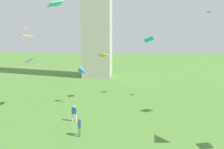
# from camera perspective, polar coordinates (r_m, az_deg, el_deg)

# --- Properties ---
(person_3) EXTENTS (0.28, 0.53, 1.71)m
(person_3) POSITION_cam_1_polar(r_m,az_deg,el_deg) (22.37, -8.06, -12.57)
(person_3) COLOR #51754C
(person_3) RESTS_ON ground_plane
(person_4) EXTENTS (0.56, 0.32, 1.82)m
(person_4) POSITION_cam_1_polar(r_m,az_deg,el_deg) (26.01, -9.38, -9.24)
(person_4) COLOR silver
(person_4) RESTS_ON ground_plane
(kite_flying_0) EXTENTS (1.16, 1.57, 0.60)m
(kite_flying_0) POSITION_cam_1_polar(r_m,az_deg,el_deg) (31.12, -19.72, 3.38)
(kite_flying_0) COLOR #A410BD
(kite_flying_1) EXTENTS (1.68, 1.71, 0.29)m
(kite_flying_1) POSITION_cam_1_polar(r_m,az_deg,el_deg) (23.87, -20.53, 9.08)
(kite_flying_1) COLOR #DFB406
(kite_flying_4) EXTENTS (0.73, 0.90, 0.13)m
(kite_flying_4) POSITION_cam_1_polar(r_m,az_deg,el_deg) (34.97, 22.91, 14.06)
(kite_flying_4) COLOR red
(kite_flying_5) EXTENTS (1.65, 1.31, 1.34)m
(kite_flying_5) POSITION_cam_1_polar(r_m,az_deg,el_deg) (31.48, -7.17, 0.79)
(kite_flying_5) COLOR blue
(kite_flying_6) EXTENTS (1.90, 2.07, 0.87)m
(kite_flying_6) POSITION_cam_1_polar(r_m,az_deg,el_deg) (29.08, -13.88, 16.67)
(kite_flying_6) COLOR #27DAD1
(kite_flying_7) EXTENTS (0.86, 0.85, 0.51)m
(kite_flying_7) POSITION_cam_1_polar(r_m,az_deg,el_deg) (28.37, -21.13, 10.46)
(kite_flying_7) COLOR gold
(kite_flying_8) EXTENTS (1.59, 1.53, 0.68)m
(kite_flying_8) POSITION_cam_1_polar(r_m,az_deg,el_deg) (33.34, -2.23, 4.76)
(kite_flying_8) COLOR gold
(kite_flying_11) EXTENTS (1.61, 0.97, 1.07)m
(kite_flying_11) POSITION_cam_1_polar(r_m,az_deg,el_deg) (35.62, 9.13, 8.58)
(kite_flying_11) COLOR #0BCED6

